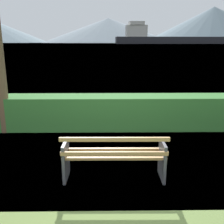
{
  "coord_description": "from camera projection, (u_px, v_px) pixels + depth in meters",
  "views": [
    {
      "loc": [
        -0.09,
        -4.24,
        2.34
      ],
      "look_at": [
        0.0,
        2.56,
        0.51
      ],
      "focal_mm": 42.34,
      "sensor_mm": 36.0,
      "label": 1
    }
  ],
  "objects": [
    {
      "name": "hedge_row",
      "position": [
        112.0,
        112.0,
        7.28
      ],
      "size": [
        9.18,
        0.81,
        0.9
      ],
      "primitive_type": "cube",
      "color": "#387A33",
      "rests_on": "ground_plane"
    },
    {
      "name": "cargo_ship_large",
      "position": [
        163.0,
        38.0,
        272.55
      ],
      "size": [
        115.83,
        22.88,
        21.87
      ],
      "color": "#232328",
      "rests_on": "water_surface"
    },
    {
      "name": "water_surface",
      "position": [
        108.0,
        44.0,
        303.18
      ],
      "size": [
        620.0,
        620.0,
        0.0
      ],
      "primitive_type": "plane",
      "color": "slate",
      "rests_on": "ground_plane"
    },
    {
      "name": "sailboat_mid",
      "position": [
        0.0,
        44.0,
        226.88
      ],
      "size": [
        3.87,
        4.07,
        1.73
      ],
      "color": "#B2332D",
      "rests_on": "water_surface"
    },
    {
      "name": "ground_plane",
      "position": [
        114.0,
        177.0,
        4.7
      ],
      "size": [
        1400.0,
        1400.0,
        0.0
      ],
      "primitive_type": "plane",
      "color": "olive"
    },
    {
      "name": "park_bench",
      "position": [
        114.0,
        156.0,
        4.53
      ],
      "size": [
        1.77,
        0.58,
        0.87
      ],
      "color": "tan",
      "rests_on": "ground_plane"
    },
    {
      "name": "distant_hills",
      "position": [
        98.0,
        27.0,
        540.38
      ],
      "size": [
        800.0,
        312.48,
        72.24
      ],
      "color": "slate",
      "rests_on": "ground_plane"
    }
  ]
}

